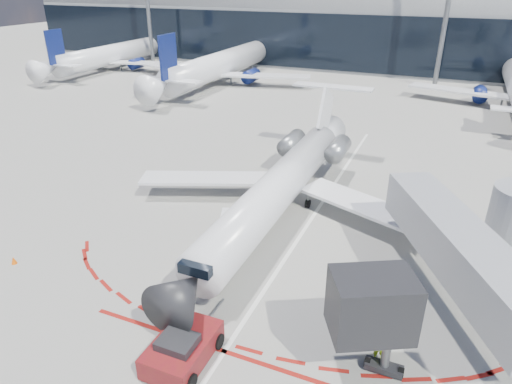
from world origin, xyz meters
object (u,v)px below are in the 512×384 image
at_px(pushback_tug, 182,348).
at_px(ramp_worker, 379,345).
at_px(regional_jet, 283,182).
at_px(uld_container, 234,227).

relative_size(pushback_tug, ramp_worker, 3.66).
bearing_deg(regional_jet, pushback_tug, -86.95).
height_order(ramp_worker, uld_container, uld_container).
bearing_deg(ramp_worker, pushback_tug, 8.69).
bearing_deg(ramp_worker, regional_jet, -67.62).
bearing_deg(regional_jet, ramp_worker, -52.81).
bearing_deg(regional_jet, uld_container, -107.22).
bearing_deg(uld_container, regional_jet, 52.12).
height_order(regional_jet, uld_container, regional_jet).
relative_size(regional_jet, uld_container, 11.11).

